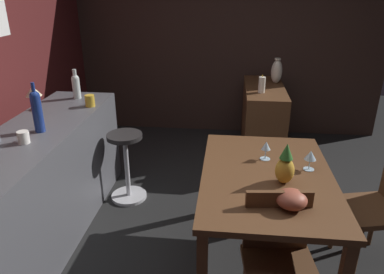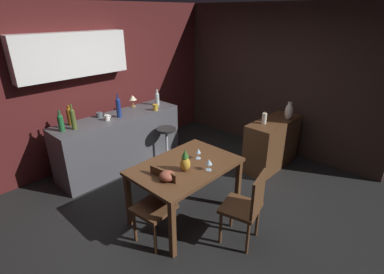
% 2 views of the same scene
% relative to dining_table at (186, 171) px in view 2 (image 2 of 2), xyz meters
% --- Properties ---
extents(ground_plane, '(9.00, 9.00, 0.00)m').
position_rel_dining_table_xyz_m(ground_plane, '(0.12, 0.22, -0.65)').
color(ground_plane, black).
extents(wall_kitchen_back, '(5.20, 0.33, 2.60)m').
position_rel_dining_table_xyz_m(wall_kitchen_back, '(0.06, 2.30, 0.76)').
color(wall_kitchen_back, '#4C1919').
rests_on(wall_kitchen_back, ground_plane).
extents(wall_side_right, '(0.10, 4.40, 2.60)m').
position_rel_dining_table_xyz_m(wall_side_right, '(2.67, 0.52, 0.65)').
color(wall_side_right, '#33231E').
rests_on(wall_side_right, ground_plane).
extents(dining_table, '(1.29, 0.87, 0.74)m').
position_rel_dining_table_xyz_m(dining_table, '(0.00, 0.00, 0.00)').
color(dining_table, '#56351E').
rests_on(dining_table, ground_plane).
extents(kitchen_counter, '(2.10, 0.60, 0.90)m').
position_rel_dining_table_xyz_m(kitchen_counter, '(0.19, 1.72, -0.20)').
color(kitchen_counter, '#4C4C51').
rests_on(kitchen_counter, ground_plane).
extents(sideboard_cabinet, '(1.10, 0.44, 0.82)m').
position_rel_dining_table_xyz_m(sideboard_cabinet, '(1.94, -0.13, -0.24)').
color(sideboard_cabinet, '#56351E').
rests_on(sideboard_cabinet, ground_plane).
extents(chair_near_window, '(0.44, 0.44, 0.84)m').
position_rel_dining_table_xyz_m(chair_near_window, '(-0.50, -0.04, -0.18)').
color(chair_near_window, '#56351E').
rests_on(chair_near_window, ground_plane).
extents(chair_by_doorway, '(0.48, 0.48, 0.90)m').
position_rel_dining_table_xyz_m(chair_by_doorway, '(0.12, -0.82, -0.16)').
color(chair_by_doorway, '#56351E').
rests_on(chair_by_doorway, ground_plane).
extents(bar_stool, '(0.34, 0.34, 0.66)m').
position_rel_dining_table_xyz_m(bar_stool, '(0.76, 1.20, -0.30)').
color(bar_stool, '#262323').
rests_on(bar_stool, ground_plane).
extents(wine_glass_left, '(0.07, 0.07, 0.14)m').
position_rel_dining_table_xyz_m(wine_glass_left, '(0.23, -0.00, 0.19)').
color(wine_glass_left, silver).
rests_on(wine_glass_left, dining_table).
extents(wine_glass_right, '(0.08, 0.08, 0.14)m').
position_rel_dining_table_xyz_m(wine_glass_right, '(0.10, -0.29, 0.19)').
color(wine_glass_right, silver).
rests_on(wine_glass_right, dining_table).
extents(pineapple_centerpiece, '(0.12, 0.12, 0.27)m').
position_rel_dining_table_xyz_m(pineapple_centerpiece, '(-0.10, -0.09, 0.20)').
color(pineapple_centerpiece, gold).
rests_on(pineapple_centerpiece, dining_table).
extents(fruit_bowl, '(0.18, 0.18, 0.11)m').
position_rel_dining_table_xyz_m(fruit_bowl, '(-0.38, -0.10, 0.14)').
color(fruit_bowl, '#9E4C38').
rests_on(fruit_bowl, dining_table).
extents(wine_bottle_clear, '(0.07, 0.07, 0.28)m').
position_rel_dining_table_xyz_m(wine_bottle_clear, '(1.03, 1.71, 0.38)').
color(wine_bottle_clear, silver).
rests_on(wine_bottle_clear, kitchen_counter).
extents(wine_bottle_green, '(0.08, 0.08, 0.30)m').
position_rel_dining_table_xyz_m(wine_bottle_green, '(-0.69, 1.75, 0.38)').
color(wine_bottle_green, '#1E592D').
rests_on(wine_bottle_green, kitchen_counter).
extents(wine_bottle_olive, '(0.07, 0.07, 0.37)m').
position_rel_dining_table_xyz_m(wine_bottle_olive, '(-0.54, 1.68, 0.41)').
color(wine_bottle_olive, '#475623').
rests_on(wine_bottle_olive, kitchen_counter).
extents(wine_bottle_amber, '(0.08, 0.08, 0.30)m').
position_rel_dining_table_xyz_m(wine_bottle_amber, '(-0.50, 1.87, 0.39)').
color(wine_bottle_amber, '#8C5114').
rests_on(wine_bottle_amber, kitchen_counter).
extents(wine_bottle_cobalt, '(0.07, 0.07, 0.37)m').
position_rel_dining_table_xyz_m(wine_bottle_cobalt, '(0.19, 1.65, 0.42)').
color(wine_bottle_cobalt, navy).
rests_on(wine_bottle_cobalt, kitchen_counter).
extents(cup_white, '(0.11, 0.08, 0.09)m').
position_rel_dining_table_xyz_m(cup_white, '(-0.02, 1.66, 0.29)').
color(cup_white, white).
rests_on(cup_white, kitchen_counter).
extents(cup_mustard, '(0.12, 0.08, 0.10)m').
position_rel_dining_table_xyz_m(cup_mustard, '(0.80, 1.50, 0.30)').
color(cup_mustard, gold).
rests_on(cup_mustard, kitchen_counter).
extents(cup_slate, '(0.13, 0.10, 0.08)m').
position_rel_dining_table_xyz_m(cup_slate, '(-0.03, 1.88, 0.29)').
color(cup_slate, '#515660').
rests_on(cup_slate, kitchen_counter).
extents(counter_lamp, '(0.14, 0.14, 0.21)m').
position_rel_dining_table_xyz_m(counter_lamp, '(0.66, 1.93, 0.40)').
color(counter_lamp, '#A58447').
rests_on(counter_lamp, kitchen_counter).
extents(pillar_candle_tall, '(0.07, 0.07, 0.20)m').
position_rel_dining_table_xyz_m(pillar_candle_tall, '(1.70, -0.07, 0.25)').
color(pillar_candle_tall, white).
rests_on(pillar_candle_tall, sideboard_cabinet).
extents(vase_ceramic_ivory, '(0.13, 0.13, 0.29)m').
position_rel_dining_table_xyz_m(vase_ceramic_ivory, '(2.12, -0.26, 0.31)').
color(vase_ceramic_ivory, beige).
rests_on(vase_ceramic_ivory, sideboard_cabinet).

